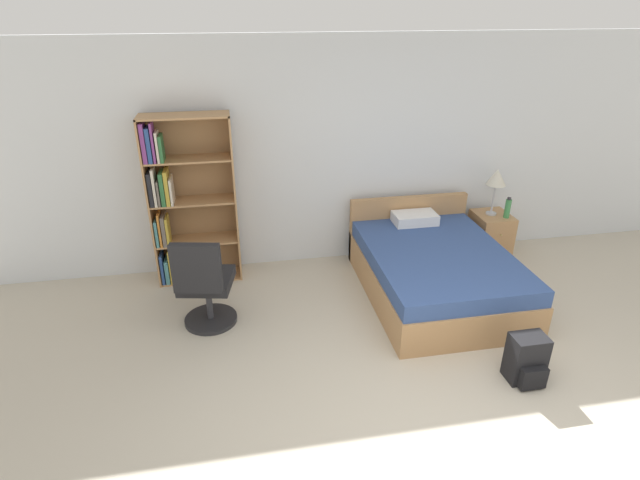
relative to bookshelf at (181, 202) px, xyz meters
name	(u,v)px	position (x,y,z in m)	size (l,w,h in m)	color
ground_plane	(467,463)	(2.01, -2.99, -0.93)	(14.00, 14.00, 0.00)	#BCB29E
wall_back	(358,153)	(2.01, 0.24, 0.37)	(9.00, 0.06, 2.60)	silver
bookshelf	(181,202)	(0.00, 0.00, 0.00)	(0.91, 0.34, 1.86)	#AD7F51
bed	(434,270)	(2.62, -0.80, -0.65)	(1.44, 1.96, 0.79)	#AD7F51
office_chair	(205,286)	(0.23, -1.02, -0.47)	(0.57, 0.64, 0.99)	#232326
nightstand	(490,235)	(3.64, -0.10, -0.65)	(0.41, 0.48, 0.55)	#AD7F51
table_lamp	(497,178)	(3.61, -0.09, 0.08)	(0.23, 0.23, 0.57)	#B2B2B7
water_bottle	(508,208)	(3.74, -0.22, -0.26)	(0.07, 0.07, 0.25)	#3F8C4C
backpack_black	(527,360)	(2.85, -2.27, -0.73)	(0.29, 0.28, 0.42)	black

